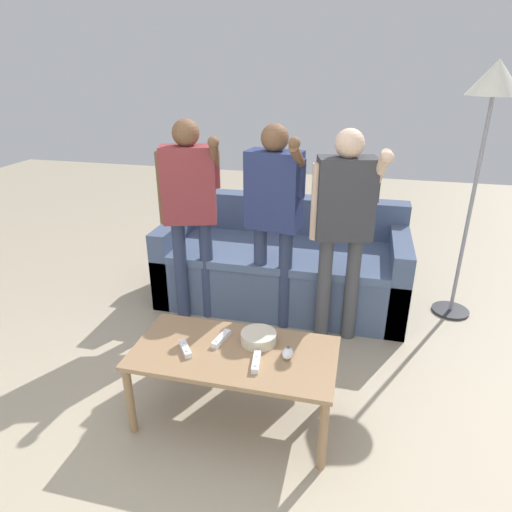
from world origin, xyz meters
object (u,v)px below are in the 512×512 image
Objects in this scene: couch at (283,265)px; floor_lamp at (492,98)px; player_right at (344,215)px; game_remote_nunchuk at (288,353)px; game_remote_wand_spare at (185,349)px; coffee_table at (234,359)px; player_left at (190,200)px; player_center at (274,206)px; snack_bowl at (259,338)px; game_remote_wand_near at (256,362)px; game_remote_wand_far at (221,339)px.

floor_lamp reaches higher than couch.
player_right is (0.47, -0.51, 0.63)m from couch.
game_remote_nunchuk is 0.53m from game_remote_wand_spare.
floor_lamp is (1.34, 0.05, 1.32)m from couch.
couch is at bearing 89.98° from coffee_table.
player_center is at bearing 3.42° from player_left.
snack_bowl is 2.18× the size of game_remote_nunchuk.
coffee_table is at bearing -58.48° from player_left.
coffee_table is at bearing 149.45° from game_remote_wand_near.
player_center is at bearing 105.95° from game_remote_nunchuk.
game_remote_wand_far is at bearing 171.39° from game_remote_nunchuk.
snack_bowl is 0.10× the size of floor_lamp.
snack_bowl reaches higher than game_remote_wand_far.
game_remote_wand_near is 0.28m from game_remote_wand_far.
couch is 1.31× the size of player_center.
game_remote_wand_spare is (-0.53, -0.07, -0.01)m from game_remote_nunchuk.
player_left is (-0.87, 0.95, 0.48)m from game_remote_nunchuk.
game_remote_nunchuk is at bearing -27.82° from snack_bowl.
snack_bowl is 0.13× the size of player_center.
couch is 13.72× the size of game_remote_wand_spare.
snack_bowl is at bearing 25.19° from game_remote_wand_spare.
floor_lamp is at bearing 52.66° from game_remote_wand_near.
game_remote_wand_near is at bearing -33.73° from game_remote_wand_far.
floor_lamp is at bearing 15.21° from player_left.
coffee_table is 0.72× the size of player_left.
snack_bowl is at bearing 10.04° from game_remote_wand_far.
game_remote_wand_near is at bearing -80.19° from snack_bowl.
game_remote_wand_spare is (-0.25, -1.06, -0.48)m from player_center.
player_left is 9.27× the size of game_remote_wand_near.
snack_bowl is 0.13× the size of player_left.
player_right is at bearing -8.79° from player_center.
game_remote_wand_spare is (0.35, -1.03, -0.49)m from player_left.
game_remote_nunchuk is at bearing -47.44° from player_left.
game_remote_nunchuk is 1.13m from player_center.
snack_bowl reaches higher than coffee_table.
game_remote_wand_near is at bearing -82.61° from player_center.
snack_bowl is at bearing 45.68° from coffee_table.
game_remote_wand_far is (0.50, -0.90, -0.49)m from player_left.
snack_bowl is 1.21m from player_left.
snack_bowl is 0.39m from game_remote_wand_spare.
couch is at bearing 95.20° from game_remote_wand_near.
floor_lamp is at bearing 54.31° from game_remote_nunchuk.
couch is 1.88m from floor_lamp.
floor_lamp reaches higher than game_remote_wand_spare.
game_remote_wand_far is (-0.57, -0.86, -0.47)m from player_right.
couch is at bearing 94.53° from snack_bowl.
coffee_table is 12.13× the size of game_remote_nunchuk.
player_left is 9.17× the size of game_remote_wand_far.
snack_bowl is at bearing -131.72° from floor_lamp.
game_remote_nunchuk is 0.54× the size of game_remote_wand_far.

